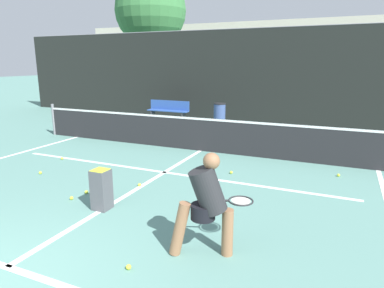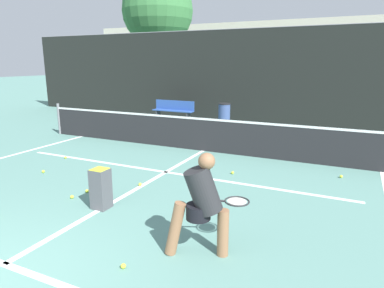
# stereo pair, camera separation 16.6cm
# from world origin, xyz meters

# --- Properties ---
(court_baseline_near) EXTENTS (11.00, 0.10, 0.01)m
(court_baseline_near) POSITION_xyz_m (0.00, 0.92, 0.00)
(court_baseline_near) COLOR white
(court_baseline_near) RESTS_ON ground
(court_service_line) EXTENTS (8.25, 0.10, 0.01)m
(court_service_line) POSITION_xyz_m (0.00, 5.00, 0.00)
(court_service_line) COLOR white
(court_service_line) RESTS_ON ground
(court_center_mark) EXTENTS (0.10, 6.23, 0.01)m
(court_center_mark) POSITION_xyz_m (0.00, 4.04, 0.00)
(court_center_mark) COLOR white
(court_center_mark) RESTS_ON ground
(net) EXTENTS (11.09, 0.09, 1.07)m
(net) POSITION_xyz_m (0.00, 7.15, 0.51)
(net) COLOR slate
(net) RESTS_ON ground
(fence_back) EXTENTS (24.00, 0.06, 3.81)m
(fence_back) POSITION_xyz_m (0.00, 12.57, 1.90)
(fence_back) COLOR black
(fence_back) RESTS_ON ground
(player_practicing) EXTENTS (1.04, 0.89, 1.39)m
(player_practicing) POSITION_xyz_m (2.14, 2.20, 0.74)
(player_practicing) COLOR #8C6042
(player_practicing) RESTS_ON ground
(tennis_ball_scattered_0) EXTENTS (0.07, 0.07, 0.07)m
(tennis_ball_scattered_0) POSITION_xyz_m (-2.94, 4.85, 0.03)
(tennis_ball_scattered_0) COLOR #D1E033
(tennis_ball_scattered_0) RESTS_ON ground
(tennis_ball_scattered_1) EXTENTS (0.07, 0.07, 0.07)m
(tennis_ball_scattered_1) POSITION_xyz_m (2.02, 4.04, 0.03)
(tennis_ball_scattered_1) COLOR #D1E033
(tennis_ball_scattered_1) RESTS_ON ground
(tennis_ball_scattered_2) EXTENTS (0.07, 0.07, 0.07)m
(tennis_ball_scattered_2) POSITION_xyz_m (-0.03, 3.99, 0.03)
(tennis_ball_scattered_2) COLOR #D1E033
(tennis_ball_scattered_2) RESTS_ON ground
(tennis_ball_scattered_3) EXTENTS (0.07, 0.07, 0.07)m
(tennis_ball_scattered_3) POSITION_xyz_m (1.43, 5.53, 0.03)
(tennis_ball_scattered_3) COLOR #D1E033
(tennis_ball_scattered_3) RESTS_ON ground
(tennis_ball_scattered_4) EXTENTS (0.07, 0.07, 0.07)m
(tennis_ball_scattered_4) POSITION_xyz_m (1.40, 1.49, 0.03)
(tennis_ball_scattered_4) COLOR #D1E033
(tennis_ball_scattered_4) RESTS_ON ground
(tennis_ball_scattered_5) EXTENTS (0.07, 0.07, 0.07)m
(tennis_ball_scattered_5) POSITION_xyz_m (3.67, 6.30, 0.03)
(tennis_ball_scattered_5) COLOR #D1E033
(tennis_ball_scattered_5) RESTS_ON ground
(tennis_ball_scattered_6) EXTENTS (0.07, 0.07, 0.07)m
(tennis_ball_scattered_6) POSITION_xyz_m (-0.80, 2.89, 0.03)
(tennis_ball_scattered_6) COLOR #D1E033
(tennis_ball_scattered_6) RESTS_ON ground
(tennis_ball_scattered_7) EXTENTS (0.07, 0.07, 0.07)m
(tennis_ball_scattered_7) POSITION_xyz_m (-0.75, 3.24, 0.03)
(tennis_ball_scattered_7) COLOR #D1E033
(tennis_ball_scattered_7) RESTS_ON ground
(tennis_ball_scattered_11) EXTENTS (0.07, 0.07, 0.07)m
(tennis_ball_scattered_11) POSITION_xyz_m (-2.51, 3.75, 0.03)
(tennis_ball_scattered_11) COLOR #D1E033
(tennis_ball_scattered_11) RESTS_ON ground
(ball_hopper) EXTENTS (0.28, 0.28, 0.71)m
(ball_hopper) POSITION_xyz_m (-0.02, 2.80, 0.37)
(ball_hopper) COLOR #4C4C51
(ball_hopper) RESTS_ON ground
(courtside_bench) EXTENTS (1.86, 0.40, 0.86)m
(courtside_bench) POSITION_xyz_m (-3.22, 11.34, 0.48)
(courtside_bench) COLOR #2D519E
(courtside_bench) RESTS_ON ground
(trash_bin) EXTENTS (0.48, 0.48, 0.91)m
(trash_bin) POSITION_xyz_m (-0.78, 10.98, 0.46)
(trash_bin) COLOR #384C7F
(trash_bin) RESTS_ON ground
(parked_car) EXTENTS (1.72, 4.07, 1.31)m
(parked_car) POSITION_xyz_m (4.86, 16.58, 0.55)
(parked_car) COLOR black
(parked_car) RESTS_ON ground
(floodlight_mast) EXTENTS (1.10, 0.24, 8.83)m
(floodlight_mast) POSITION_xyz_m (-7.80, 18.17, 5.58)
(floodlight_mast) COLOR slate
(floodlight_mast) RESTS_ON ground
(tree_west) EXTENTS (4.46, 4.46, 7.84)m
(tree_west) POSITION_xyz_m (-7.98, 18.16, 5.60)
(tree_west) COLOR brown
(tree_west) RESTS_ON ground
(building_far) EXTENTS (36.00, 2.40, 5.48)m
(building_far) POSITION_xyz_m (0.00, 26.28, 2.74)
(building_far) COLOR beige
(building_far) RESTS_ON ground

